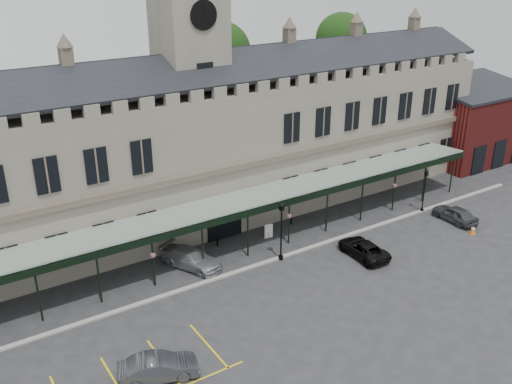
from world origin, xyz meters
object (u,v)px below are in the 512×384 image
car_van (363,249)px  car_taxi (191,258)px  station_building (195,150)px  lamp_post_right (425,186)px  car_left_b (158,368)px  traffic_cone (473,230)px  sign_board (269,231)px  car_right_a (455,214)px  clock_tower (191,73)px  lamp_post_mid (281,225)px

car_van → car_taxi: bearing=-23.1°
station_building → car_taxi: (-4.55, -7.80, -5.73)m
lamp_post_right → car_left_b: 30.85m
traffic_cone → sign_board: bearing=149.6°
car_right_a → car_van: bearing=1.7°
lamp_post_right → car_taxi: 22.88m
car_right_a → sign_board: bearing=-21.6°
car_taxi → car_right_a: 24.21m
station_building → traffic_cone: size_ratio=79.04×
sign_board → car_left_b: car_left_b is taller
car_taxi → sign_board: bearing=-19.5°
car_taxi → car_van: size_ratio=1.08×
clock_tower → lamp_post_mid: 14.83m
traffic_cone → sign_board: (-15.21, 8.92, 0.25)m
car_left_b → lamp_post_right: bearing=-59.2°
lamp_post_right → clock_tower: bearing=149.9°
car_taxi → car_van: bearing=-50.9°
sign_board → car_taxi: car_taxi is taller
station_building → car_left_b: 22.21m
clock_tower → lamp_post_right: (18.11, -10.51, -10.57)m
station_building → car_left_b: station_building is taller
car_left_b → car_van: car_left_b is taller
station_building → car_left_b: (-11.76, -17.94, -5.72)m
clock_tower → car_right_a: size_ratio=5.80×
car_taxi → car_van: (12.27, -5.90, -0.08)m
sign_board → car_left_b: 18.46m
car_van → lamp_post_mid: bearing=-25.5°
station_building → sign_board: bearing=-66.1°
clock_tower → car_left_b: bearing=-123.1°
station_building → sign_board: station_building is taller
lamp_post_mid → lamp_post_right: lamp_post_mid is taller
traffic_cone → car_van: size_ratio=0.16×
clock_tower → car_left_b: clock_tower is taller
clock_tower → car_taxi: (-4.55, -7.89, -12.37)m
car_left_b → car_taxi: car_left_b is taller
sign_board → lamp_post_right: bearing=-2.9°
lamp_post_mid → car_taxi: bearing=156.6°
lamp_post_mid → car_taxi: size_ratio=1.00×
clock_tower → station_building: bearing=-90.0°
car_left_b → car_van: 19.94m
car_left_b → traffic_cone: bearing=-69.5°
station_building → lamp_post_right: size_ratio=14.01×
lamp_post_mid → car_right_a: 17.49m
traffic_cone → car_van: car_van is taller
car_right_a → lamp_post_mid: bearing=-9.1°
lamp_post_right → car_van: (-10.39, -3.27, -1.88)m
clock_tower → lamp_post_right: bearing=-30.1°
clock_tower → sign_board: bearing=-66.3°
clock_tower → car_taxi: clock_tower is taller
lamp_post_mid → lamp_post_right: size_ratio=1.18×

